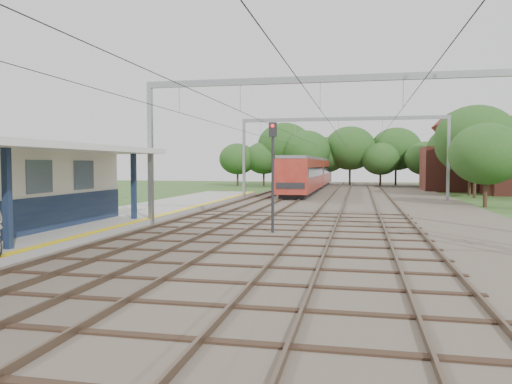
# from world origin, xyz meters

# --- Properties ---
(ground) EXTENTS (160.00, 160.00, 0.00)m
(ground) POSITION_xyz_m (0.00, 0.00, 0.00)
(ground) COLOR #2D4C1E
(ground) RESTS_ON ground
(ballast_bed) EXTENTS (18.00, 90.00, 0.10)m
(ballast_bed) POSITION_xyz_m (4.00, 30.00, 0.05)
(ballast_bed) COLOR #473D33
(ballast_bed) RESTS_ON ground
(platform) EXTENTS (5.00, 52.00, 0.35)m
(platform) POSITION_xyz_m (-7.50, 14.00, 0.17)
(platform) COLOR gray
(platform) RESTS_ON ground
(yellow_stripe) EXTENTS (0.45, 52.00, 0.01)m
(yellow_stripe) POSITION_xyz_m (-5.25, 14.00, 0.35)
(yellow_stripe) COLOR yellow
(yellow_stripe) RESTS_ON platform
(rail_tracks) EXTENTS (11.80, 88.00, 0.15)m
(rail_tracks) POSITION_xyz_m (1.50, 30.00, 0.18)
(rail_tracks) COLOR brown
(rail_tracks) RESTS_ON ballast_bed
(catenary_system) EXTENTS (17.22, 88.00, 7.00)m
(catenary_system) POSITION_xyz_m (3.39, 25.28, 5.51)
(catenary_system) COLOR gray
(catenary_system) RESTS_ON ground
(tree_band) EXTENTS (31.72, 30.88, 8.82)m
(tree_band) POSITION_xyz_m (3.84, 57.12, 4.92)
(tree_band) COLOR #382619
(tree_band) RESTS_ON ground
(house_far) EXTENTS (8.00, 6.12, 8.66)m
(house_far) POSITION_xyz_m (16.00, 52.00, 3.23)
(house_far) COLOR brown
(house_far) RESTS_ON ground
(train) EXTENTS (2.79, 34.69, 3.67)m
(train) POSITION_xyz_m (-0.50, 49.59, 2.05)
(train) COLOR black
(train) RESTS_ON ballast_bed
(signal_post) EXTENTS (0.34, 0.28, 4.80)m
(signal_post) POSITION_xyz_m (1.35, 13.23, 3.14)
(signal_post) COLOR black
(signal_post) RESTS_ON ground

